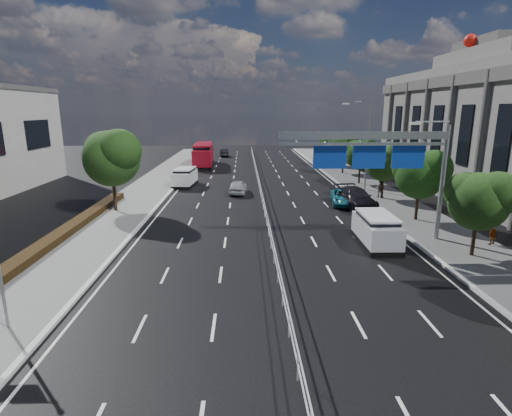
{
  "coord_description": "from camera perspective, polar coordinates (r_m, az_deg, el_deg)",
  "views": [
    {
      "loc": [
        -1.61,
        -13.77,
        8.09
      ],
      "look_at": [
        -0.88,
        9.25,
        2.4
      ],
      "focal_mm": 28.0,
      "sensor_mm": 36.0,
      "label": 1
    }
  ],
  "objects": [
    {
      "name": "pedestrian_b",
      "position": [
        38.81,
        17.31,
        2.67
      ],
      "size": [
        1.02,
        0.98,
        1.66
      ],
      "primitive_type": "imported",
      "rotation": [
        0.0,
        0.0,
        2.52
      ],
      "color": "gray",
      "rests_on": "sidewalk_far"
    },
    {
      "name": "parked_car_dark",
      "position": [
        34.89,
        14.03,
        1.42
      ],
      "size": [
        2.95,
        5.86,
        1.63
      ],
      "primitive_type": "imported",
      "rotation": [
        0.0,
        0.0,
        0.12
      ],
      "color": "black",
      "rests_on": "ground"
    },
    {
      "name": "far_tree_c",
      "position": [
        24.85,
        29.38,
        1.25
      ],
      "size": [
        3.52,
        3.28,
        4.94
      ],
      "color": "black",
      "rests_on": "ground"
    },
    {
      "name": "far_tree_e",
      "position": [
        38.26,
        17.94,
        6.4
      ],
      "size": [
        3.63,
        3.38,
        5.13
      ],
      "color": "black",
      "rests_on": "ground"
    },
    {
      "name": "silver_minivan",
      "position": [
        25.51,
        16.82,
        -2.99
      ],
      "size": [
        2.06,
        4.68,
        1.93
      ],
      "rotation": [
        0.0,
        0.0,
        -0.02
      ],
      "color": "black",
      "rests_on": "ground"
    },
    {
      "name": "near_tree_back",
      "position": [
        33.56,
        -19.89,
        7.11
      ],
      "size": [
        4.84,
        4.51,
        6.69
      ],
      "color": "black",
      "rests_on": "ground"
    },
    {
      "name": "white_minivan",
      "position": [
        44.02,
        -10.14,
        4.34
      ],
      "size": [
        2.38,
        4.68,
        1.96
      ],
      "rotation": [
        0.0,
        0.0,
        -0.1
      ],
      "color": "black",
      "rests_on": "ground"
    },
    {
      "name": "ground",
      "position": [
        16.05,
        4.36,
        -16.43
      ],
      "size": [
        160.0,
        160.0,
        0.0
      ],
      "primitive_type": "plane",
      "color": "black",
      "rests_on": "ground"
    },
    {
      "name": "kerb_near",
      "position": [
        17.57,
        -27.45,
        -14.98
      ],
      "size": [
        0.25,
        140.0,
        0.15
      ],
      "primitive_type": "cube",
      "color": "silver",
      "rests_on": "ground"
    },
    {
      "name": "streetlight_far",
      "position": [
        41.67,
        15.29,
        9.43
      ],
      "size": [
        2.78,
        2.4,
        9.0
      ],
      "color": "gray",
      "rests_on": "ground"
    },
    {
      "name": "hedge_near",
      "position": [
        23.43,
        -31.93,
        -7.59
      ],
      "size": [
        1.0,
        36.0,
        0.44
      ],
      "primitive_type": "cube",
      "color": "black",
      "rests_on": "sidewalk_near"
    },
    {
      "name": "far_tree_f",
      "position": [
        45.35,
        14.79,
        7.6
      ],
      "size": [
        3.52,
        3.28,
        5.02
      ],
      "color": "black",
      "rests_on": "ground"
    },
    {
      "name": "near_car_silver",
      "position": [
        39.53,
        -2.59,
        3.05
      ],
      "size": [
        1.92,
        4.08,
        1.35
      ],
      "primitive_type": "imported",
      "rotation": [
        0.0,
        0.0,
        3.06
      ],
      "color": "#ACAFB3",
      "rests_on": "ground"
    },
    {
      "name": "overhead_gantry",
      "position": [
        25.37,
        17.57,
        7.62
      ],
      "size": [
        10.24,
        0.38,
        7.45
      ],
      "color": "gray",
      "rests_on": "ground"
    },
    {
      "name": "near_car_dark",
      "position": [
        71.75,
        -4.63,
        7.91
      ],
      "size": [
        1.85,
        4.26,
        1.36
      ],
      "primitive_type": "imported",
      "rotation": [
        0.0,
        0.0,
        3.24
      ],
      "color": "black",
      "rests_on": "ground"
    },
    {
      "name": "far_tree_h",
      "position": [
        59.83,
        10.73,
        9.17
      ],
      "size": [
        3.41,
        3.18,
        4.91
      ],
      "color": "black",
      "rests_on": "ground"
    },
    {
      "name": "far_tree_g",
      "position": [
        52.53,
        12.51,
        8.82
      ],
      "size": [
        3.96,
        3.69,
        5.45
      ],
      "color": "black",
      "rests_on": "ground"
    },
    {
      "name": "median_fence",
      "position": [
        37.09,
        0.71,
        2.11
      ],
      "size": [
        0.05,
        85.0,
        1.02
      ],
      "color": "silver",
      "rests_on": "ground"
    },
    {
      "name": "parked_car_teal",
      "position": [
        35.68,
        12.46,
        1.5
      ],
      "size": [
        2.7,
        4.86,
        1.29
      ],
      "primitive_type": "imported",
      "rotation": [
        0.0,
        0.0,
        -0.13
      ],
      "color": "#196474",
      "rests_on": "ground"
    },
    {
      "name": "far_tree_d",
      "position": [
        31.35,
        22.5,
        4.75
      ],
      "size": [
        3.85,
        3.59,
        5.34
      ],
      "color": "black",
      "rests_on": "ground"
    },
    {
      "name": "red_bus",
      "position": [
        59.75,
        -7.53,
        7.62
      ],
      "size": [
        3.05,
        11.01,
        3.26
      ],
      "rotation": [
        0.0,
        0.0,
        0.04
      ],
      "color": "black",
      "rests_on": "ground"
    },
    {
      "name": "pedestrian_a",
      "position": [
        27.96,
        30.76,
        -2.7
      ],
      "size": [
        0.8,
        0.73,
        1.83
      ],
      "primitive_type": "imported",
      "rotation": [
        0.0,
        0.0,
        3.72
      ],
      "color": "gray",
      "rests_on": "sidewalk_far"
    }
  ]
}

